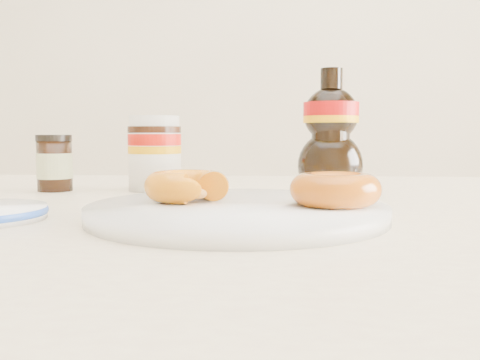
# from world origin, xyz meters

# --- Properties ---
(dining_table) EXTENTS (1.40, 0.90, 0.75)m
(dining_table) POSITION_xyz_m (0.00, 0.10, 0.67)
(dining_table) COLOR beige
(dining_table) RESTS_ON ground
(plate) EXTENTS (0.30, 0.30, 0.02)m
(plate) POSITION_xyz_m (0.05, 0.00, 0.76)
(plate) COLOR white
(plate) RESTS_ON dining_table
(donut_bitten) EXTENTS (0.10, 0.10, 0.03)m
(donut_bitten) POSITION_xyz_m (-0.01, 0.03, 0.78)
(donut_bitten) COLOR orange
(donut_bitten) RESTS_ON plate
(donut_whole) EXTENTS (0.12, 0.12, 0.03)m
(donut_whole) POSITION_xyz_m (0.14, 0.00, 0.78)
(donut_whole) COLOR #A5540A
(donut_whole) RESTS_ON plate
(nutella_jar) EXTENTS (0.08, 0.08, 0.11)m
(nutella_jar) POSITION_xyz_m (-0.09, 0.26, 0.81)
(nutella_jar) COLOR white
(nutella_jar) RESTS_ON dining_table
(syrup_bottle) EXTENTS (0.10, 0.08, 0.17)m
(syrup_bottle) POSITION_xyz_m (0.16, 0.21, 0.84)
(syrup_bottle) COLOR black
(syrup_bottle) RESTS_ON dining_table
(dark_jar) EXTENTS (0.05, 0.05, 0.08)m
(dark_jar) POSITION_xyz_m (-0.24, 0.25, 0.79)
(dark_jar) COLOR black
(dark_jar) RESTS_ON dining_table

